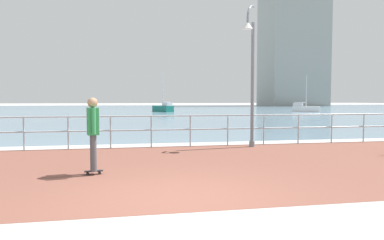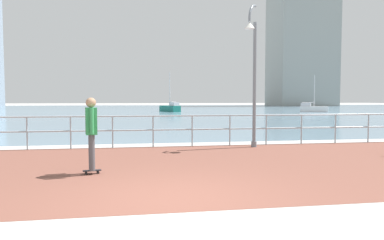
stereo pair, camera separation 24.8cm
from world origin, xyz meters
TOP-DOWN VIEW (x-y plane):
  - ground at (0.00, 40.00)m, footprint 220.00×220.00m
  - brick_paving at (0.00, 2.99)m, footprint 28.00×7.32m
  - harbor_water at (0.00, 51.65)m, footprint 180.00×88.00m
  - waterfront_railing at (0.00, 6.65)m, footprint 25.25×0.06m
  - lamppost at (3.41, 5.92)m, footprint 0.62×0.70m
  - skateboarder at (-1.59, 2.33)m, footprint 0.41×0.56m
  - sailboat_white at (22.89, 37.92)m, footprint 3.58×2.77m
  - sailboat_gray at (4.09, 41.94)m, footprint 2.68×3.98m
  - tower_concrete at (42.16, 80.34)m, footprint 15.19×11.78m

SIDE VIEW (x-z plane):
  - ground at x=0.00m, z-range 0.00..0.00m
  - harbor_water at x=0.00m, z-range 0.00..0.00m
  - brick_paving at x=0.00m, z-range 0.00..0.01m
  - sailboat_white at x=22.89m, z-range -2.00..2.95m
  - sailboat_gray at x=4.09m, z-range -2.18..3.21m
  - waterfront_railing at x=0.00m, z-range 0.21..1.34m
  - skateboarder at x=-1.59m, z-range 0.17..1.90m
  - lamppost at x=3.41m, z-range 0.26..5.21m
  - tower_concrete at x=42.16m, z-range -0.83..43.09m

